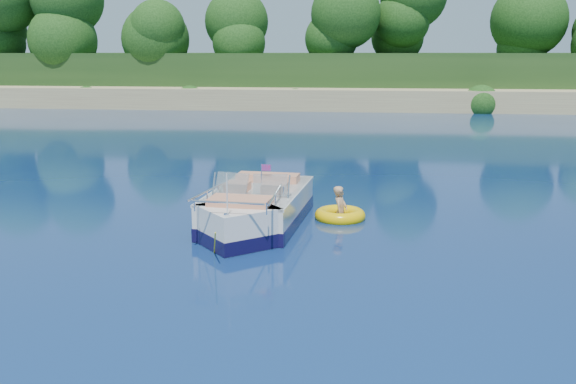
% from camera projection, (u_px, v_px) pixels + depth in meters
% --- Properties ---
extents(ground, '(160.00, 160.00, 0.00)m').
position_uv_depth(ground, '(360.00, 290.00, 11.19)').
color(ground, '#0A1747').
rests_on(ground, ground).
extents(shoreline, '(170.00, 59.00, 6.00)m').
position_uv_depth(shoreline, '(369.00, 80.00, 72.80)').
color(shoreline, '#937E55').
rests_on(shoreline, ground).
extents(treeline, '(150.00, 7.12, 8.19)m').
position_uv_depth(treeline, '(371.00, 33.00, 49.76)').
color(treeline, black).
rests_on(treeline, ground).
extents(motorboat, '(2.34, 5.77, 1.92)m').
position_uv_depth(motorboat, '(255.00, 212.00, 15.16)').
color(motorboat, silver).
rests_on(motorboat, ground).
extents(tow_tube, '(1.59, 1.59, 0.34)m').
position_uv_depth(tow_tube, '(340.00, 215.00, 15.97)').
color(tow_tube, '#F5C004').
rests_on(tow_tube, ground).
extents(boy, '(0.46, 0.77, 1.42)m').
position_uv_depth(boy, '(341.00, 219.00, 15.97)').
color(boy, tan).
rests_on(boy, ground).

